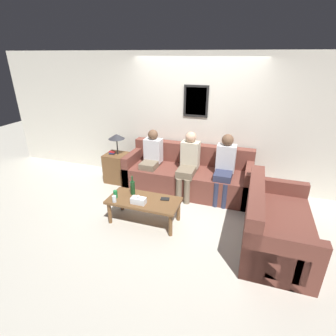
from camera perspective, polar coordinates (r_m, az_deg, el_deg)
ground_plane at (r=4.93m, az=2.76°, el=-7.39°), size 16.00×16.00×0.00m
wall_back at (r=5.34m, az=6.03°, el=10.11°), size 9.00×0.08×2.60m
couch_main at (r=5.23m, az=4.40°, el=-1.62°), size 2.44×0.88×0.88m
couch_side at (r=4.05m, az=22.07°, el=-11.67°), size 0.88×1.60×0.88m
coffee_table at (r=4.24m, az=-5.27°, el=-7.51°), size 1.15×0.54×0.41m
side_table_with_lamp at (r=5.67m, az=-11.11°, el=0.67°), size 0.44×0.44×1.05m
wine_bottle at (r=4.33m, az=-7.71°, el=-4.19°), size 0.08×0.08×0.32m
drinking_glass at (r=4.19m, az=-11.62°, el=-6.62°), size 0.06×0.06×0.11m
book_stack at (r=4.19m, az=-0.66°, el=-6.75°), size 0.15×0.11×0.02m
soda_can at (r=4.30m, az=-11.38°, el=-5.59°), size 0.07×0.07×0.12m
tissue_box at (r=4.09m, az=-6.44°, el=-7.01°), size 0.23×0.12×0.15m
person_left at (r=5.19m, az=-3.65°, el=2.34°), size 0.34×0.57×1.19m
person_middle at (r=4.92m, az=4.45°, el=1.26°), size 0.34×0.65×1.22m
person_right at (r=4.85m, az=12.24°, el=0.55°), size 0.34×0.60×1.24m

